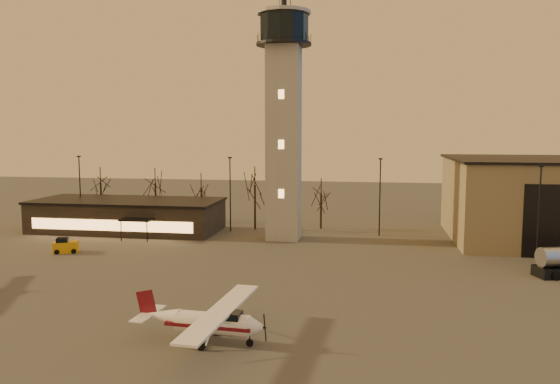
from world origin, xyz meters
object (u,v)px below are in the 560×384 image
object	(u,v)px
control_tower	(284,109)
terminal	(127,215)
service_cart	(65,247)
cessna_front	(215,327)

from	to	relation	value
control_tower	terminal	bearing A→B (deg)	174.85
control_tower	service_cart	size ratio (longest dim) A/B	10.88
control_tower	cessna_front	bearing A→B (deg)	-88.23
control_tower	service_cart	distance (m)	30.26
terminal	cessna_front	bearing A→B (deg)	-57.80
terminal	cessna_front	world-z (taller)	terminal
terminal	service_cart	distance (m)	14.03
terminal	service_cart	world-z (taller)	terminal
cessna_front	service_cart	size ratio (longest dim) A/B	3.93
terminal	control_tower	bearing A→B (deg)	-5.15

